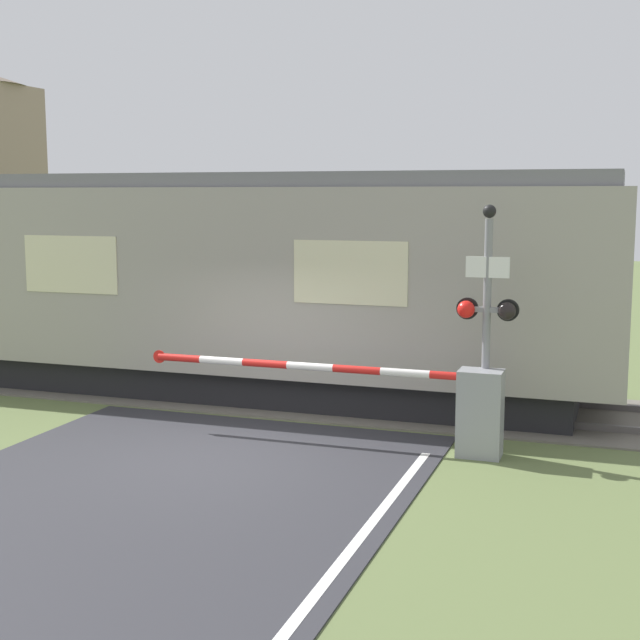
# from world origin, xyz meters

# --- Properties ---
(ground_plane) EXTENTS (80.00, 80.00, 0.00)m
(ground_plane) POSITION_xyz_m (0.00, 0.00, 0.00)
(ground_plane) COLOR #5B6B3D
(track_bed) EXTENTS (36.00, 3.20, 0.13)m
(track_bed) POSITION_xyz_m (0.00, 3.73, 0.02)
(track_bed) COLOR #666056
(track_bed) RESTS_ON ground_plane
(train) EXTENTS (18.32, 2.78, 3.93)m
(train) POSITION_xyz_m (-3.85, 3.73, 2.01)
(train) COLOR black
(train) RESTS_ON ground_plane
(crossing_barrier) EXTENTS (5.34, 0.44, 1.20)m
(crossing_barrier) POSITION_xyz_m (3.02, 1.19, 0.69)
(crossing_barrier) COLOR gray
(crossing_barrier) RESTS_ON ground_plane
(signal_post) EXTENTS (0.85, 0.26, 3.44)m
(signal_post) POSITION_xyz_m (3.44, 1.36, 1.96)
(signal_post) COLOR gray
(signal_post) RESTS_ON ground_plane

